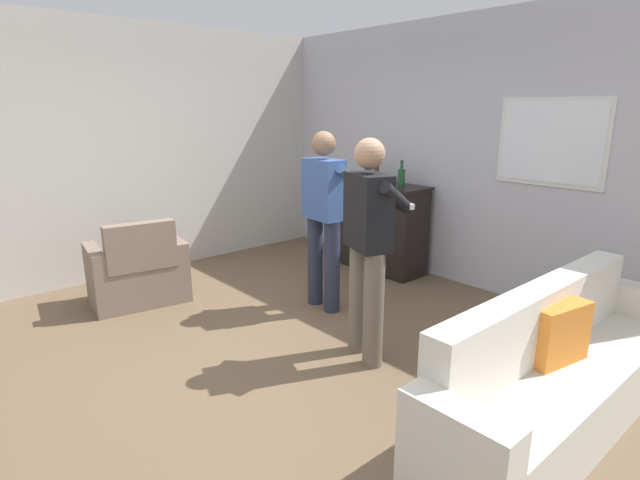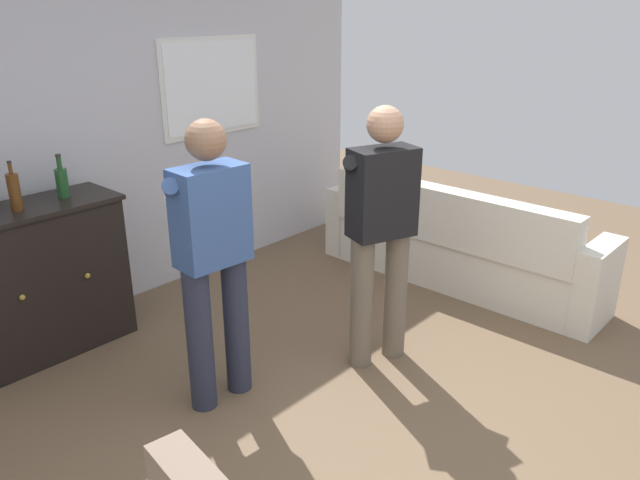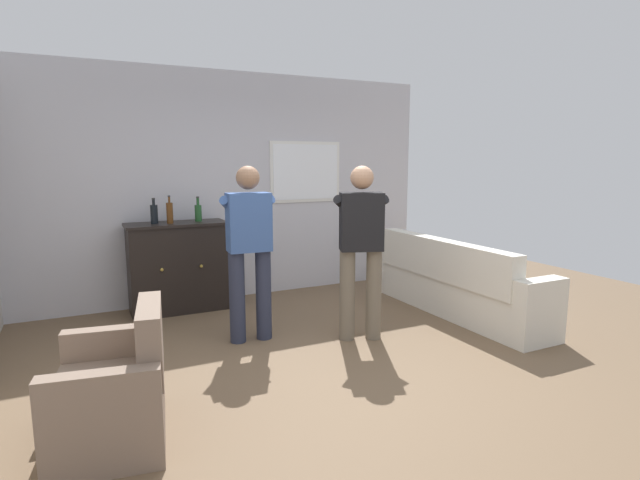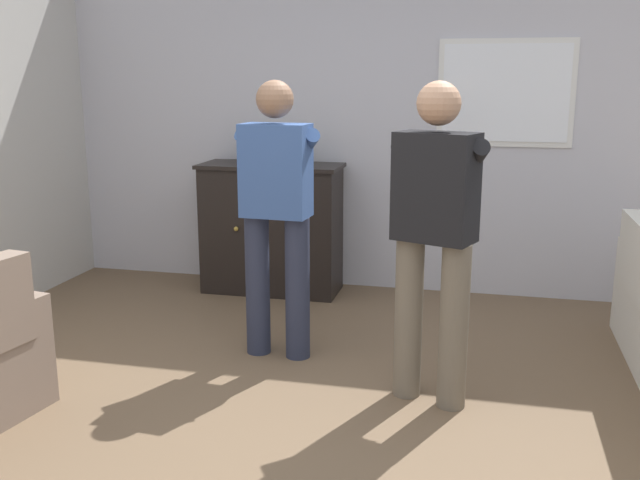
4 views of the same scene
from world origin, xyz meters
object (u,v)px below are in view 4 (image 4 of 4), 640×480
Objects in this scene: sideboard_cabinet at (272,228)px; bottle_spirits_clear at (242,149)px; bottle_wine_green at (303,151)px; person_standing_left at (277,207)px; bottle_liquor_amber at (260,149)px; person_standing_right at (435,229)px.

bottle_spirits_clear is (-0.23, 0.00, 0.63)m from sideboard_cabinet.
bottle_wine_green is 0.17× the size of person_standing_left.
bottle_liquor_amber reaches higher than sideboard_cabinet.
bottle_spirits_clear is 0.17× the size of person_standing_left.
bottle_liquor_amber is at bearing 112.09° from person_standing_left.
sideboard_cabinet is 0.64m from bottle_liquor_amber.
bottle_liquor_amber reaches higher than bottle_wine_green.
bottle_liquor_amber is 2.25m from person_standing_right.
bottle_wine_green is at bearing 123.46° from person_standing_right.
bottle_spirits_clear is at bearing 166.48° from bottle_liquor_amber.
bottle_liquor_amber is 0.19× the size of person_standing_left.
sideboard_cabinet is 2.27m from person_standing_right.
person_standing_left is (0.51, -1.25, -0.21)m from bottle_liquor_amber.
sideboard_cabinet is at bearing 129.29° from person_standing_right.
person_standing_right reaches higher than sideboard_cabinet.
bottle_liquor_amber is 0.17m from bottle_spirits_clear.
bottle_liquor_amber is (-0.07, -0.04, 0.63)m from sideboard_cabinet.
person_standing_right is at bearing -50.71° from sideboard_cabinet.
sideboard_cabinet is 1.42m from person_standing_left.
bottle_wine_green is 0.17× the size of person_standing_right.
bottle_liquor_amber is 0.19× the size of person_standing_right.
bottle_spirits_clear is at bearing 179.73° from sideboard_cabinet.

